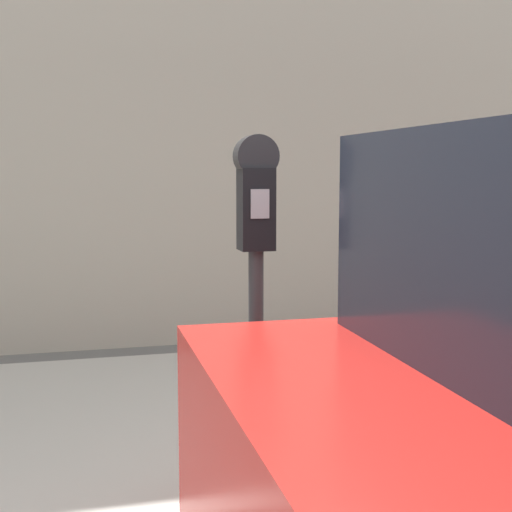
% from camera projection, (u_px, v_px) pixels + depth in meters
% --- Properties ---
extents(sidewalk, '(24.00, 2.80, 0.12)m').
position_uv_depth(sidewalk, '(289.00, 409.00, 4.65)').
color(sidewalk, '#BCB7AD').
rests_on(sidewalk, ground_plane).
extents(parking_meter, '(0.19, 0.14, 1.65)m').
position_uv_depth(parking_meter, '(256.00, 251.00, 3.24)').
color(parking_meter, '#2D2D30').
rests_on(parking_meter, sidewalk).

